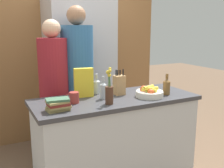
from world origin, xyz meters
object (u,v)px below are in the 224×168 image
(refrigerator, at_px, (80,72))
(cereal_box, at_px, (84,83))
(book_stack, at_px, (58,105))
(fruit_bowl, at_px, (149,93))
(person_in_blue, at_px, (78,77))
(knife_block, at_px, (119,85))
(coffee_mug, at_px, (74,98))
(bottle_vinegar, at_px, (103,90))
(bottle_wine, at_px, (97,86))
(person_at_sink, at_px, (54,87))
(flower_vase, at_px, (109,92))
(bottle_oil, at_px, (167,86))

(refrigerator, relative_size, cereal_box, 6.95)
(cereal_box, xyz_separation_m, book_stack, (-0.35, -0.32, -0.09))
(fruit_bowl, distance_m, person_in_blue, 0.88)
(knife_block, relative_size, person_in_blue, 0.14)
(coffee_mug, distance_m, person_in_blue, 0.68)
(coffee_mug, xyz_separation_m, book_stack, (-0.19, -0.15, 0.00))
(book_stack, xyz_separation_m, bottle_vinegar, (0.49, 0.17, 0.03))
(fruit_bowl, height_order, knife_block, knife_block)
(coffee_mug, distance_m, bottle_wine, 0.40)
(book_stack, bearing_deg, coffee_mug, 38.49)
(person_at_sink, height_order, person_in_blue, person_in_blue)
(fruit_bowl, bearing_deg, bottle_wine, 139.04)
(flower_vase, xyz_separation_m, coffee_mug, (-0.27, 0.17, -0.06))
(refrigerator, distance_m, coffee_mug, 1.25)
(flower_vase, bearing_deg, bottle_wine, 82.51)
(bottle_vinegar, bearing_deg, cereal_box, 133.55)
(refrigerator, height_order, bottle_oil, refrigerator)
(refrigerator, distance_m, cereal_box, 1.04)
(refrigerator, bearing_deg, person_at_sink, -131.52)
(bottle_wine, bearing_deg, bottle_oil, -29.61)
(book_stack, relative_size, person_at_sink, 0.12)
(refrigerator, distance_m, person_at_sink, 0.77)
(knife_block, bearing_deg, refrigerator, 91.79)
(flower_vase, bearing_deg, refrigerator, 81.25)
(refrigerator, xyz_separation_m, knife_block, (0.03, -1.07, 0.02))
(bottle_oil, bearing_deg, knife_block, 154.21)
(bottle_oil, bearing_deg, bottle_wine, 150.39)
(refrigerator, height_order, person_at_sink, refrigerator)
(coffee_mug, xyz_separation_m, person_at_sink, (-0.03, 0.59, -0.02))
(knife_block, distance_m, cereal_box, 0.36)
(flower_vase, bearing_deg, fruit_bowl, 5.47)
(bottle_oil, xyz_separation_m, bottle_vinegar, (-0.64, 0.14, 0.00))
(bottle_oil, distance_m, person_in_blue, 1.01)
(knife_block, height_order, person_at_sink, person_at_sink)
(flower_vase, bearing_deg, person_in_blue, 90.90)
(flower_vase, bearing_deg, knife_block, 47.06)
(person_in_blue, bearing_deg, book_stack, -115.75)
(bottle_wine, bearing_deg, refrigerator, 80.72)
(book_stack, relative_size, bottle_wine, 0.97)
(fruit_bowl, bearing_deg, book_stack, -178.30)
(bottle_oil, xyz_separation_m, person_at_sink, (-0.97, 0.71, -0.05))
(book_stack, xyz_separation_m, person_at_sink, (0.16, 0.74, -0.02))
(cereal_box, xyz_separation_m, coffee_mug, (-0.16, -0.17, -0.09))
(coffee_mug, xyz_separation_m, bottle_wine, (0.33, 0.23, 0.03))
(flower_vase, distance_m, bottle_oil, 0.67)
(cereal_box, relative_size, bottle_oil, 1.34)
(knife_block, height_order, coffee_mug, knife_block)
(book_stack, height_order, person_in_blue, person_in_blue)
(refrigerator, height_order, book_stack, refrigerator)
(fruit_bowl, distance_m, cereal_box, 0.65)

